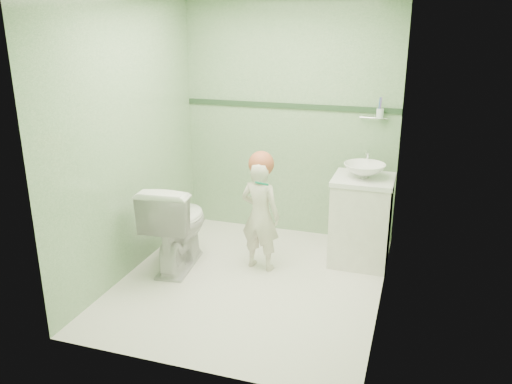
% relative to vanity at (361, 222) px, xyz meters
% --- Properties ---
extents(ground, '(2.50, 2.50, 0.00)m').
position_rel_vanity_xyz_m(ground, '(-0.84, -0.70, -0.40)').
color(ground, white).
rests_on(ground, ground).
extents(room_shell, '(2.50, 2.54, 2.40)m').
position_rel_vanity_xyz_m(room_shell, '(-0.84, -0.70, 0.80)').
color(room_shell, '#82B07D').
rests_on(room_shell, ground).
extents(trim_stripe, '(2.20, 0.02, 0.05)m').
position_rel_vanity_xyz_m(trim_stripe, '(-0.84, 0.54, 0.95)').
color(trim_stripe, '#2A462B').
rests_on(trim_stripe, room_shell).
extents(vanity, '(0.52, 0.50, 0.80)m').
position_rel_vanity_xyz_m(vanity, '(0.00, 0.00, 0.00)').
color(vanity, silver).
rests_on(vanity, ground).
extents(counter, '(0.54, 0.52, 0.04)m').
position_rel_vanity_xyz_m(counter, '(0.00, 0.00, 0.41)').
color(counter, white).
rests_on(counter, vanity).
extents(basin, '(0.37, 0.37, 0.13)m').
position_rel_vanity_xyz_m(basin, '(0.00, 0.00, 0.49)').
color(basin, white).
rests_on(basin, counter).
extents(faucet, '(0.03, 0.13, 0.18)m').
position_rel_vanity_xyz_m(faucet, '(0.00, 0.19, 0.57)').
color(faucet, silver).
rests_on(faucet, counter).
extents(cup_holder, '(0.26, 0.07, 0.21)m').
position_rel_vanity_xyz_m(cup_holder, '(0.05, 0.48, 0.93)').
color(cup_holder, silver).
rests_on(cup_holder, room_shell).
extents(toilet, '(0.54, 0.85, 0.82)m').
position_rel_vanity_xyz_m(toilet, '(-1.58, -0.60, 0.01)').
color(toilet, white).
rests_on(toilet, ground).
extents(toddler, '(0.40, 0.30, 1.02)m').
position_rel_vanity_xyz_m(toddler, '(-0.85, -0.40, 0.11)').
color(toddler, beige).
rests_on(toddler, ground).
extents(hair_cap, '(0.23, 0.23, 0.23)m').
position_rel_vanity_xyz_m(hair_cap, '(-0.85, -0.37, 0.58)').
color(hair_cap, '#B15737').
rests_on(hair_cap, toddler).
extents(teal_toothbrush, '(0.11, 0.14, 0.08)m').
position_rel_vanity_xyz_m(teal_toothbrush, '(-0.80, -0.53, 0.46)').
color(teal_toothbrush, '#0D7F57').
rests_on(teal_toothbrush, toddler).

